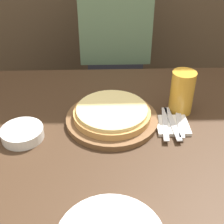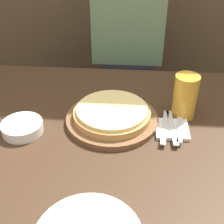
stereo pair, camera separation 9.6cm
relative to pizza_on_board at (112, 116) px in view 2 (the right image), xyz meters
name	(u,v)px [view 2 (the right image)]	position (x,y,z in m)	size (l,w,h in m)	color
dining_table	(94,216)	(-0.06, -0.13, -0.39)	(1.19, 1.06, 0.72)	#3D2819
pizza_on_board	(112,116)	(0.00, 0.00, 0.00)	(0.32, 0.32, 0.06)	brown
beer_glass	(185,95)	(0.25, 0.06, 0.06)	(0.08, 0.08, 0.16)	gold
side_bowl	(22,127)	(-0.29, -0.08, -0.01)	(0.14, 0.14, 0.04)	white
napkin_stack	(172,129)	(0.21, -0.04, -0.02)	(0.11, 0.11, 0.01)	white
fork	(165,127)	(0.18, -0.04, -0.01)	(0.04, 0.19, 0.00)	silver
dinner_knife	(172,127)	(0.21, -0.04, -0.01)	(0.03, 0.19, 0.00)	silver
spoon	(180,128)	(0.23, -0.04, -0.01)	(0.04, 0.16, 0.00)	silver
diner_person	(127,67)	(0.03, 0.59, -0.10)	(0.34, 0.20, 1.30)	#33333D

